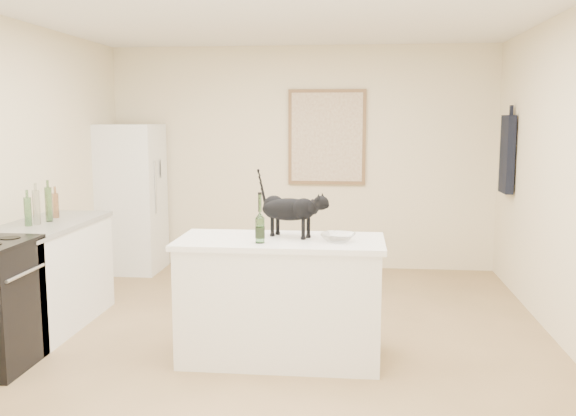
{
  "coord_description": "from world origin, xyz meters",
  "views": [
    {
      "loc": [
        0.63,
        -4.68,
        1.77
      ],
      "look_at": [
        0.15,
        -0.15,
        1.12
      ],
      "focal_mm": 39.49,
      "sensor_mm": 36.0,
      "label": 1
    }
  ],
  "objects_px": {
    "wine_bottle": "(260,221)",
    "glass_bowl": "(338,237)",
    "fridge": "(131,198)",
    "black_cat": "(289,212)"
  },
  "relations": [
    {
      "from": "black_cat",
      "to": "glass_bowl",
      "type": "xyz_separation_m",
      "value": [
        0.36,
        -0.14,
        -0.15
      ]
    },
    {
      "from": "fridge",
      "to": "glass_bowl",
      "type": "xyz_separation_m",
      "value": [
        2.47,
        -2.61,
        0.08
      ]
    },
    {
      "from": "fridge",
      "to": "black_cat",
      "type": "bearing_deg",
      "value": -49.5
    },
    {
      "from": "fridge",
      "to": "glass_bowl",
      "type": "height_order",
      "value": "fridge"
    },
    {
      "from": "wine_bottle",
      "to": "glass_bowl",
      "type": "bearing_deg",
      "value": 11.21
    },
    {
      "from": "black_cat",
      "to": "wine_bottle",
      "type": "distance_m",
      "value": 0.31
    },
    {
      "from": "black_cat",
      "to": "wine_bottle",
      "type": "xyz_separation_m",
      "value": [
        -0.18,
        -0.25,
        -0.03
      ]
    },
    {
      "from": "fridge",
      "to": "black_cat",
      "type": "distance_m",
      "value": 3.25
    },
    {
      "from": "fridge",
      "to": "glass_bowl",
      "type": "relative_size",
      "value": 7.02
    },
    {
      "from": "fridge",
      "to": "glass_bowl",
      "type": "distance_m",
      "value": 3.59
    }
  ]
}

